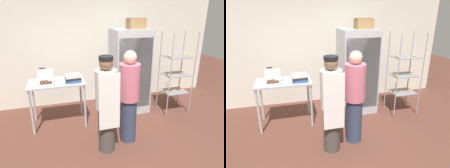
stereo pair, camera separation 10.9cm
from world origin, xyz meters
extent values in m
plane|color=brown|center=(0.00, 0.00, 0.00)|extent=(14.00, 14.00, 0.00)
cube|color=silver|center=(0.00, 2.44, 1.38)|extent=(6.40, 0.12, 2.76)
cube|color=#ADAFB5|center=(0.66, 1.63, 0.93)|extent=(0.80, 0.69, 1.86)
cube|color=#93959B|center=(0.66, 1.29, 0.95)|extent=(0.73, 0.02, 1.53)
cylinder|color=silver|center=(0.44, 1.26, 0.98)|extent=(0.02, 0.02, 0.92)
cylinder|color=#93969B|center=(1.33, 1.02, 0.91)|extent=(0.02, 0.02, 1.81)
cylinder|color=#93969B|center=(1.91, 1.02, 0.91)|extent=(0.02, 0.02, 1.81)
cylinder|color=#93969B|center=(1.33, 1.47, 0.91)|extent=(0.02, 0.02, 1.81)
cylinder|color=#93969B|center=(1.91, 1.47, 0.91)|extent=(0.02, 0.02, 1.81)
cube|color=gray|center=(1.62, 1.24, 0.48)|extent=(0.54, 0.42, 0.01)
torus|color=#DBA351|center=(1.43, 1.24, 0.50)|extent=(0.10, 0.10, 0.03)
torus|color=#DBA351|center=(1.62, 1.24, 0.50)|extent=(0.10, 0.10, 0.03)
torus|color=#DBA351|center=(1.81, 1.24, 0.50)|extent=(0.10, 0.10, 0.03)
cube|color=gray|center=(1.62, 1.24, 0.89)|extent=(0.54, 0.42, 0.01)
torus|color=#DBA351|center=(1.43, 1.24, 0.91)|extent=(0.11, 0.11, 0.03)
torus|color=#DBA351|center=(1.81, 1.24, 0.91)|extent=(0.11, 0.11, 0.03)
cube|color=gray|center=(1.62, 1.24, 1.29)|extent=(0.54, 0.42, 0.01)
torus|color=#DBA351|center=(1.43, 1.24, 1.31)|extent=(0.10, 0.10, 0.03)
torus|color=#DBA351|center=(1.81, 1.24, 1.31)|extent=(0.10, 0.10, 0.03)
cube|color=#ADAFB5|center=(-0.95, 1.38, 0.91)|extent=(1.06, 0.63, 0.04)
cylinder|color=#ADAFB5|center=(-1.45, 1.11, 0.45)|extent=(0.04, 0.04, 0.89)
cylinder|color=#ADAFB5|center=(-0.46, 1.11, 0.45)|extent=(0.04, 0.04, 0.89)
cylinder|color=#ADAFB5|center=(-1.45, 1.66, 0.45)|extent=(0.04, 0.04, 0.89)
cylinder|color=#ADAFB5|center=(-0.46, 1.66, 0.45)|extent=(0.04, 0.04, 0.89)
cube|color=white|center=(-1.14, 1.21, 0.95)|extent=(0.29, 0.23, 0.05)
cube|color=white|center=(-1.14, 1.33, 1.09)|extent=(0.28, 0.01, 0.23)
torus|color=#513323|center=(-1.21, 1.15, 0.99)|extent=(0.08, 0.08, 0.03)
torus|color=#513323|center=(-1.14, 1.15, 0.99)|extent=(0.08, 0.08, 0.03)
torus|color=#513323|center=(-1.07, 1.15, 0.99)|extent=(0.08, 0.08, 0.03)
torus|color=#513323|center=(-1.21, 1.21, 0.99)|extent=(0.08, 0.08, 0.03)
torus|color=#513323|center=(-1.14, 1.21, 0.99)|extent=(0.08, 0.08, 0.03)
torus|color=#513323|center=(-1.07, 1.21, 0.99)|extent=(0.08, 0.08, 0.03)
torus|color=#513323|center=(-1.21, 1.26, 0.99)|extent=(0.08, 0.08, 0.03)
torus|color=#513323|center=(-1.14, 1.26, 0.99)|extent=(0.08, 0.08, 0.03)
cylinder|color=#99999E|center=(-1.20, 1.52, 0.97)|extent=(0.14, 0.14, 0.09)
cylinder|color=#B2BCC1|center=(-1.20, 1.52, 1.09)|extent=(0.11, 0.11, 0.15)
cylinder|color=black|center=(-1.20, 1.52, 1.17)|extent=(0.11, 0.11, 0.02)
cube|color=#2D5193|center=(-0.65, 1.27, 0.95)|extent=(0.30, 0.23, 0.05)
cube|color=#232328|center=(-0.65, 1.27, 1.00)|extent=(0.30, 0.23, 0.05)
cube|color=silver|center=(-0.65, 1.27, 1.05)|extent=(0.30, 0.24, 0.05)
cube|color=#937047|center=(0.77, 1.61, 1.97)|extent=(0.36, 0.29, 0.20)
cube|color=olive|center=(0.77, 1.61, 2.08)|extent=(0.37, 0.15, 0.02)
cylinder|color=#47423D|center=(-0.24, 0.31, 0.39)|extent=(0.27, 0.27, 0.78)
cylinder|color=beige|center=(-0.24, 0.31, 1.08)|extent=(0.34, 0.34, 0.61)
sphere|color=brown|center=(-0.24, 0.31, 1.49)|extent=(0.21, 0.21, 0.21)
cube|color=white|center=(-0.24, 0.13, 0.95)|extent=(0.32, 0.02, 0.89)
cylinder|color=black|center=(-0.24, 0.31, 1.57)|extent=(0.21, 0.21, 0.06)
cylinder|color=#333D56|center=(0.20, 0.47, 0.40)|extent=(0.28, 0.28, 0.79)
cylinder|color=#C6667A|center=(0.20, 0.47, 1.10)|extent=(0.35, 0.35, 0.63)
sphere|color=beige|center=(0.20, 0.47, 1.52)|extent=(0.21, 0.21, 0.21)
camera|label=1|loc=(-0.97, -2.43, 2.19)|focal=32.00mm
camera|label=2|loc=(-0.87, -2.46, 2.19)|focal=32.00mm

